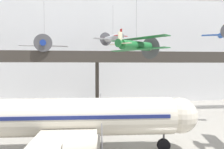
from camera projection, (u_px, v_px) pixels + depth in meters
hangar_back_wall at (96, 47)px, 48.54m from camera, size 140.00×3.00×26.62m
mezzanine_walkway at (97, 61)px, 37.04m from camera, size 110.00×3.20×11.35m
airliner_silver_main at (63, 117)px, 19.31m from camera, size 27.16×30.87×10.60m
suspended_plane_white_twin at (44, 44)px, 37.13m from camera, size 8.71×7.15×9.56m
suspended_plane_silver_racer at (113, 38)px, 39.94m from camera, size 7.67×6.76×7.73m
suspended_plane_green_biplane at (136, 45)px, 28.00m from camera, size 7.80×8.11×10.85m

